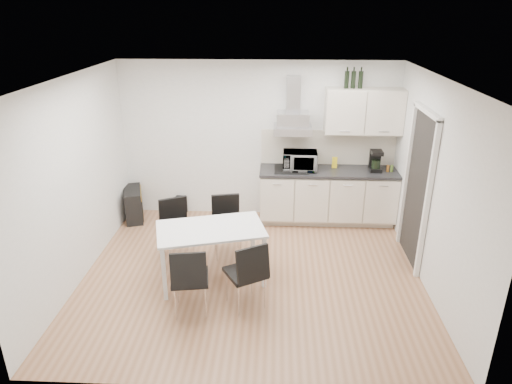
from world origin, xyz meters
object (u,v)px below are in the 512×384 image
kitchenette (331,174)px  chair_far_left (178,231)px  chair_far_right (227,227)px  chair_near_left (190,279)px  chair_near_right (245,273)px  guitar_amp (134,204)px  floor_speaker (181,205)px  dining_table (211,234)px

kitchenette → chair_far_left: (-2.26, -1.37, -0.39)m
chair_far_right → chair_near_left: (-0.29, -1.33, 0.00)m
chair_near_right → kitchenette: bearing=32.8°
chair_far_left → guitar_amp: chair_far_left is taller
chair_near_left → floor_speaker: bearing=95.1°
chair_near_right → chair_far_right: bearing=75.7°
kitchenette → chair_far_left: bearing=-148.7°
guitar_amp → chair_far_left: bearing=-68.4°
chair_far_right → chair_near_right: (0.34, -1.19, 0.00)m
chair_near_right → floor_speaker: 2.91m
dining_table → chair_near_left: 0.74m
dining_table → guitar_amp: size_ratio=2.18×
dining_table → floor_speaker: dining_table is taller
chair_far_left → chair_near_right: same height
guitar_amp → dining_table: bearing=-65.7°
kitchenette → guitar_amp: (-3.29, -0.08, -0.56)m
dining_table → floor_speaker: size_ratio=4.96×
chair_far_left → dining_table: bearing=111.0°
chair_far_left → chair_far_right: (0.68, 0.15, 0.00)m
kitchenette → chair_far_left: 2.67m
chair_far_left → floor_speaker: size_ratio=2.90×
kitchenette → dining_table: 2.54m
floor_speaker → kitchenette: bearing=2.9°
kitchenette → guitar_amp: kitchenette is taller
chair_far_right → chair_far_left: bearing=0.5°
kitchenette → dining_table: bearing=-132.5°
chair_far_left → chair_far_right: size_ratio=1.00×
kitchenette → floor_speaker: size_ratio=8.31×
chair_far_right → chair_near_right: size_ratio=1.00×
dining_table → chair_far_left: bearing=122.3°
chair_near_left → floor_speaker: size_ratio=2.90×
dining_table → chair_far_left: (-0.55, 0.50, -0.22)m
kitchenette → chair_far_right: (-1.57, -1.22, -0.39)m
dining_table → chair_far_right: bearing=62.5°
chair_near_left → chair_far_right: bearing=68.8°
dining_table → chair_near_right: size_ratio=1.71×
kitchenette → chair_far_right: size_ratio=2.86×
chair_far_right → guitar_amp: bearing=-45.2°
chair_far_right → chair_near_left: bearing=66.0°
dining_table → guitar_amp: (-1.58, 1.78, -0.40)m
kitchenette → chair_far_left: kitchenette is taller
chair_near_right → chair_far_left: bearing=104.2°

